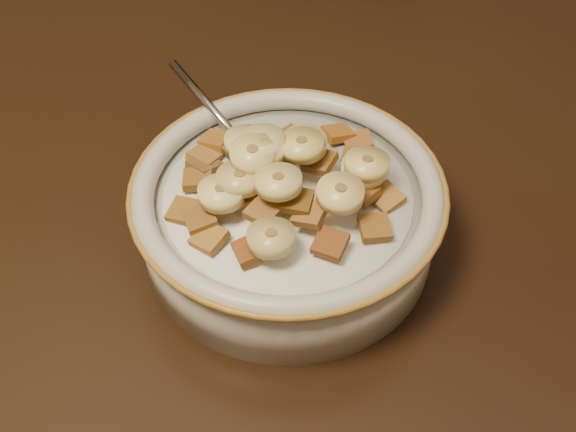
% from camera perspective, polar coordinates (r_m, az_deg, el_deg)
% --- Properties ---
extents(table, '(1.42, 0.93, 0.04)m').
position_cam_1_polar(table, '(0.61, -12.97, 0.58)').
color(table, black).
rests_on(table, floor).
extents(cereal_bowl, '(0.21, 0.21, 0.05)m').
position_cam_1_polar(cereal_bowl, '(0.52, 0.00, -0.35)').
color(cereal_bowl, silver).
rests_on(cereal_bowl, table).
extents(milk, '(0.17, 0.17, 0.00)m').
position_cam_1_polar(milk, '(0.50, 0.00, 1.59)').
color(milk, white).
rests_on(milk, cereal_bowl).
extents(spoon, '(0.06, 0.06, 0.01)m').
position_cam_1_polar(spoon, '(0.52, -2.22, 4.07)').
color(spoon, '#B9BABC').
rests_on(spoon, cereal_bowl).
extents(cereal_square_0, '(0.02, 0.02, 0.01)m').
position_cam_1_polar(cereal_square_0, '(0.47, -0.21, 1.31)').
color(cereal_square_0, brown).
rests_on(cereal_square_0, milk).
extents(cereal_square_1, '(0.02, 0.02, 0.01)m').
position_cam_1_polar(cereal_square_1, '(0.46, 3.35, -2.17)').
color(cereal_square_1, brown).
rests_on(cereal_square_1, milk).
extents(cereal_square_2, '(0.02, 0.02, 0.01)m').
position_cam_1_polar(cereal_square_2, '(0.50, 2.50, 4.32)').
color(cereal_square_2, olive).
rests_on(cereal_square_2, milk).
extents(cereal_square_3, '(0.03, 0.03, 0.01)m').
position_cam_1_polar(cereal_square_3, '(0.49, 5.81, 1.73)').
color(cereal_square_3, brown).
rests_on(cereal_square_3, milk).
extents(cereal_square_4, '(0.03, 0.03, 0.01)m').
position_cam_1_polar(cereal_square_4, '(0.52, 0.24, 6.08)').
color(cereal_square_4, '#985319').
rests_on(cereal_square_4, milk).
extents(cereal_square_5, '(0.03, 0.03, 0.01)m').
position_cam_1_polar(cereal_square_5, '(0.47, -6.25, -1.75)').
color(cereal_square_5, olive).
rests_on(cereal_square_5, milk).
extents(cereal_square_6, '(0.02, 0.02, 0.01)m').
position_cam_1_polar(cereal_square_6, '(0.49, -2.68, 3.50)').
color(cereal_square_6, brown).
rests_on(cereal_square_6, milk).
extents(cereal_square_7, '(0.03, 0.03, 0.01)m').
position_cam_1_polar(cereal_square_7, '(0.50, 7.76, 1.43)').
color(cereal_square_7, olive).
rests_on(cereal_square_7, milk).
extents(cereal_square_8, '(0.03, 0.03, 0.01)m').
position_cam_1_polar(cereal_square_8, '(0.51, -0.81, 5.14)').
color(cereal_square_8, '#9D521F').
rests_on(cereal_square_8, milk).
extents(cereal_square_9, '(0.02, 0.02, 0.01)m').
position_cam_1_polar(cereal_square_9, '(0.53, -6.60, 4.73)').
color(cereal_square_9, '#99652E').
rests_on(cereal_square_9, milk).
extents(cereal_square_10, '(0.02, 0.02, 0.01)m').
position_cam_1_polar(cereal_square_10, '(0.54, -5.73, 5.97)').
color(cereal_square_10, brown).
rests_on(cereal_square_10, milk).
extents(cereal_square_11, '(0.03, 0.03, 0.01)m').
position_cam_1_polar(cereal_square_11, '(0.52, -3.76, 5.33)').
color(cereal_square_11, brown).
rests_on(cereal_square_11, milk).
extents(cereal_square_12, '(0.03, 0.03, 0.01)m').
position_cam_1_polar(cereal_square_12, '(0.46, -3.00, -2.68)').
color(cereal_square_12, brown).
rests_on(cereal_square_12, milk).
extents(cereal_square_13, '(0.02, 0.02, 0.01)m').
position_cam_1_polar(cereal_square_13, '(0.53, -2.23, 6.05)').
color(cereal_square_13, '#945518').
rests_on(cereal_square_13, milk).
extents(cereal_square_14, '(0.03, 0.03, 0.01)m').
position_cam_1_polar(cereal_square_14, '(0.50, -2.40, 4.16)').
color(cereal_square_14, brown).
rests_on(cereal_square_14, milk).
extents(cereal_square_15, '(0.03, 0.03, 0.01)m').
position_cam_1_polar(cereal_square_15, '(0.48, -6.91, -0.27)').
color(cereal_square_15, brown).
rests_on(cereal_square_15, milk).
extents(cereal_square_16, '(0.03, 0.03, 0.01)m').
position_cam_1_polar(cereal_square_16, '(0.52, -6.59, 3.99)').
color(cereal_square_16, brown).
rests_on(cereal_square_16, milk).
extents(cereal_square_17, '(0.03, 0.03, 0.01)m').
position_cam_1_polar(cereal_square_17, '(0.48, -4.35, 1.63)').
color(cereal_square_17, brown).
rests_on(cereal_square_17, milk).
extents(cereal_square_18, '(0.03, 0.03, 0.01)m').
position_cam_1_polar(cereal_square_18, '(0.54, 5.56, 5.83)').
color(cereal_square_18, brown).
rests_on(cereal_square_18, milk).
extents(cereal_square_19, '(0.03, 0.03, 0.01)m').
position_cam_1_polar(cereal_square_19, '(0.47, -1.93, 0.36)').
color(cereal_square_19, brown).
rests_on(cereal_square_19, milk).
extents(cereal_square_20, '(0.02, 0.02, 0.01)m').
position_cam_1_polar(cereal_square_20, '(0.52, 5.41, 4.62)').
color(cereal_square_20, brown).
rests_on(cereal_square_20, milk).
extents(cereal_square_21, '(0.03, 0.03, 0.01)m').
position_cam_1_polar(cereal_square_21, '(0.51, -7.16, 2.91)').
color(cereal_square_21, brown).
rests_on(cereal_square_21, milk).
extents(cereal_square_22, '(0.03, 0.03, 0.01)m').
position_cam_1_polar(cereal_square_22, '(0.46, -1.75, -2.25)').
color(cereal_square_22, olive).
rests_on(cereal_square_22, milk).
extents(cereal_square_23, '(0.03, 0.03, 0.01)m').
position_cam_1_polar(cereal_square_23, '(0.54, 3.98, 6.54)').
color(cereal_square_23, '#8F4F17').
rests_on(cereal_square_23, milk).
extents(cereal_square_24, '(0.02, 0.02, 0.01)m').
position_cam_1_polar(cereal_square_24, '(0.47, 1.75, 0.20)').
color(cereal_square_24, brown).
rests_on(cereal_square_24, milk).
extents(cereal_square_25, '(0.02, 0.02, 0.01)m').
position_cam_1_polar(cereal_square_25, '(0.50, -0.59, 4.52)').
color(cereal_square_25, brown).
rests_on(cereal_square_25, milk).
extents(cereal_square_26, '(0.02, 0.02, 0.01)m').
position_cam_1_polar(cereal_square_26, '(0.47, 0.68, 1.19)').
color(cereal_square_26, brown).
rests_on(cereal_square_26, milk).
extents(cereal_square_27, '(0.03, 0.03, 0.01)m').
position_cam_1_polar(cereal_square_27, '(0.47, 6.88, -0.90)').
color(cereal_square_27, brown).
rests_on(cereal_square_27, milk).
extents(cereal_square_28, '(0.03, 0.03, 0.01)m').
position_cam_1_polar(cereal_square_28, '(0.49, -2.96, 2.59)').
color(cereal_square_28, brown).
rests_on(cereal_square_28, milk).
extents(cereal_square_29, '(0.02, 0.02, 0.01)m').
position_cam_1_polar(cereal_square_29, '(0.49, -8.19, 0.37)').
color(cereal_square_29, brown).
rests_on(cereal_square_29, milk).
extents(banana_slice_0, '(0.04, 0.04, 0.02)m').
position_cam_1_polar(banana_slice_0, '(0.50, 5.99, 3.71)').
color(banana_slice_0, '#E7D68B').
rests_on(banana_slice_0, milk).
extents(banana_slice_1, '(0.03, 0.03, 0.01)m').
position_cam_1_polar(banana_slice_1, '(0.50, -3.31, 5.82)').
color(banana_slice_1, '#F3E6A2').
rests_on(banana_slice_1, milk).
extents(banana_slice_2, '(0.04, 0.04, 0.01)m').
position_cam_1_polar(banana_slice_2, '(0.49, -2.01, 5.81)').
color(banana_slice_2, beige).
rests_on(banana_slice_2, milk).
extents(banana_slice_3, '(0.04, 0.04, 0.01)m').
position_cam_1_polar(banana_slice_3, '(0.48, -3.83, 2.95)').
color(banana_slice_3, tan).
rests_on(banana_slice_3, milk).
extents(banana_slice_4, '(0.04, 0.04, 0.01)m').
position_cam_1_polar(banana_slice_4, '(0.49, -1.82, 5.41)').
color(banana_slice_4, tan).
rests_on(banana_slice_4, milk).
extents(banana_slice_5, '(0.04, 0.04, 0.01)m').
position_cam_1_polar(banana_slice_5, '(0.46, 4.16, 1.81)').
color(banana_slice_5, '#F7DF83').
rests_on(banana_slice_5, milk).
extents(banana_slice_6, '(0.04, 0.04, 0.01)m').
position_cam_1_polar(banana_slice_6, '(0.50, 1.31, 5.71)').
color(banana_slice_6, '#F8EE9E').
rests_on(banana_slice_6, milk).
extents(banana_slice_7, '(0.04, 0.04, 0.01)m').
position_cam_1_polar(banana_slice_7, '(0.49, 1.07, 5.61)').
color(banana_slice_7, '#D5C86B').
rests_on(banana_slice_7, milk).
extents(banana_slice_8, '(0.04, 0.04, 0.01)m').
position_cam_1_polar(banana_slice_8, '(0.49, 6.27, 4.09)').
color(banana_slice_8, '#F1DE80').
rests_on(banana_slice_8, milk).
extents(banana_slice_9, '(0.03, 0.03, 0.01)m').
position_cam_1_polar(banana_slice_9, '(0.45, -1.33, -1.74)').
color(banana_slice_9, '#C9B980').
rests_on(banana_slice_9, milk).
extents(banana_slice_10, '(0.04, 0.04, 0.01)m').
position_cam_1_polar(banana_slice_10, '(0.47, -0.77, 2.72)').
color(banana_slice_10, '#F0D77B').
rests_on(banana_slice_10, milk).
extents(banana_slice_11, '(0.04, 0.04, 0.01)m').
position_cam_1_polar(banana_slice_11, '(0.48, -2.81, 4.91)').
color(banana_slice_11, beige).
rests_on(banana_slice_11, milk).
extents(banana_slice_12, '(0.03, 0.04, 0.01)m').
position_cam_1_polar(banana_slice_12, '(0.48, -5.31, 1.80)').
color(banana_slice_12, '#FEF2AA').
rests_on(banana_slice_12, milk).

